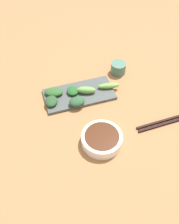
{
  "coord_description": "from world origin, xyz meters",
  "views": [
    {
      "loc": [
        -0.59,
        0.15,
        0.77
      ],
      "look_at": [
        -0.02,
        -0.03,
        0.05
      ],
      "focal_mm": 40.35,
      "sensor_mm": 36.0,
      "label": 1
    }
  ],
  "objects_px": {
    "serving_plate": "(79,94)",
    "tea_cup": "(118,68)",
    "sauce_bowl": "(102,139)",
    "chopsticks": "(165,122)"
  },
  "relations": [
    {
      "from": "tea_cup",
      "to": "chopsticks",
      "type": "bearing_deg",
      "value": -168.53
    },
    {
      "from": "sauce_bowl",
      "to": "tea_cup",
      "type": "xyz_separation_m",
      "value": [
        0.33,
        -0.19,
        0.0
      ]
    },
    {
      "from": "tea_cup",
      "to": "serving_plate",
      "type": "bearing_deg",
      "value": 112.5
    },
    {
      "from": "chopsticks",
      "to": "tea_cup",
      "type": "xyz_separation_m",
      "value": [
        0.32,
        0.06,
        0.02
      ]
    },
    {
      "from": "serving_plate",
      "to": "tea_cup",
      "type": "distance_m",
      "value": 0.22
    },
    {
      "from": "serving_plate",
      "to": "chopsticks",
      "type": "xyz_separation_m",
      "value": [
        -0.23,
        -0.27,
        -0.0
      ]
    },
    {
      "from": "serving_plate",
      "to": "tea_cup",
      "type": "bearing_deg",
      "value": -67.5
    },
    {
      "from": "chopsticks",
      "to": "tea_cup",
      "type": "distance_m",
      "value": 0.33
    },
    {
      "from": "sauce_bowl",
      "to": "chopsticks",
      "type": "distance_m",
      "value": 0.26
    },
    {
      "from": "sauce_bowl",
      "to": "serving_plate",
      "type": "relative_size",
      "value": 0.51
    }
  ]
}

